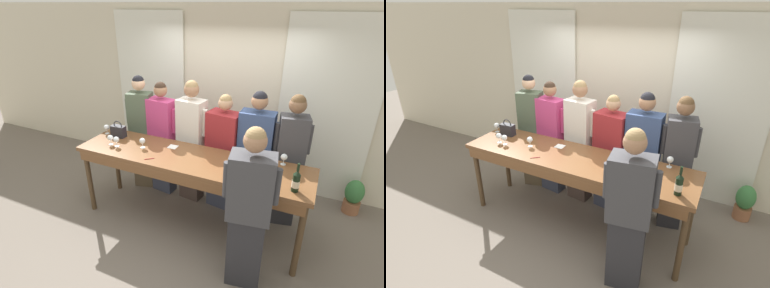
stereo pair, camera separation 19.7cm
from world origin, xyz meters
TOP-DOWN VIEW (x-y plane):
  - ground_plane at (0.00, 0.00)m, footprint 18.00×18.00m
  - wall_back at (0.00, 1.53)m, footprint 12.00×0.06m
  - curtain_panel_left at (-1.44, 1.46)m, footprint 1.30×0.03m
  - curtain_panel_right at (1.44, 1.46)m, footprint 1.30×0.03m
  - tasting_bar at (0.00, -0.03)m, footprint 3.01×0.77m
  - wine_bottle at (1.30, -0.22)m, footprint 0.08×0.08m
  - handbag at (-1.20, 0.15)m, footprint 0.21×0.11m
  - wine_glass_front_left at (-0.68, -0.01)m, footprint 0.08×0.08m
  - wine_glass_front_mid at (-1.02, -0.13)m, footprint 0.08×0.08m
  - wine_glass_front_right at (-1.42, 0.17)m, footprint 0.08×0.08m
  - wine_glass_center_left at (0.66, -0.07)m, footprint 0.08×0.08m
  - wine_glass_center_mid at (-1.13, -0.11)m, footprint 0.08×0.08m
  - wine_glass_center_right at (1.10, 0.30)m, footprint 0.08×0.08m
  - napkin at (-0.33, 0.17)m, footprint 0.12×0.12m
  - pen at (-0.43, -0.25)m, footprint 0.10×0.08m
  - guest_olive_jacket at (-1.11, 0.60)m, footprint 0.47×0.32m
  - guest_pink_top at (-0.74, 0.60)m, footprint 0.52×0.28m
  - guest_cream_sweater at (-0.25, 0.60)m, footprint 0.50×0.30m
  - guest_striped_shirt at (0.24, 0.60)m, footprint 0.57×0.35m
  - guest_navy_coat at (0.68, 0.60)m, footprint 0.56×0.26m
  - guest_beige_cap at (1.13, 0.60)m, footprint 0.46×0.33m
  - host_pouring at (0.93, -0.61)m, footprint 0.54×0.34m
  - potted_plant at (2.03, 1.22)m, footprint 0.25×0.25m

SIDE VIEW (x-z plane):
  - ground_plane at x=0.00m, z-range 0.00..0.00m
  - potted_plant at x=2.03m, z-range 0.01..0.53m
  - guest_striped_shirt at x=0.24m, z-range 0.00..1.72m
  - guest_pink_top at x=-0.74m, z-range 0.02..1.81m
  - guest_navy_coat at x=0.68m, z-range 0.02..1.83m
  - host_pouring at x=0.93m, z-range 0.02..1.84m
  - tasting_bar at x=0.00m, z-range 0.42..1.46m
  - guest_beige_cap at x=1.13m, z-range 0.04..1.86m
  - guest_olive_jacket at x=-1.11m, z-range 0.03..1.87m
  - guest_cream_sweater at x=-0.25m, z-range 0.03..1.88m
  - napkin at x=-0.33m, z-range 1.04..1.04m
  - pen at x=-0.43m, z-range 1.04..1.04m
  - handbag at x=-1.20m, z-range 1.00..1.25m
  - wine_glass_front_left at x=-0.68m, z-range 1.06..1.20m
  - wine_glass_front_mid at x=-1.02m, z-range 1.06..1.20m
  - wine_glass_front_right at x=-1.42m, z-range 1.06..1.20m
  - wine_glass_center_left at x=0.66m, z-range 1.06..1.20m
  - wine_glass_center_mid at x=-1.13m, z-range 1.06..1.20m
  - wine_glass_center_right at x=1.10m, z-range 1.06..1.20m
  - wine_bottle at x=1.30m, z-range 0.99..1.31m
  - curtain_panel_left at x=-1.44m, z-range 0.00..2.69m
  - curtain_panel_right at x=1.44m, z-range 0.00..2.69m
  - wall_back at x=0.00m, z-range 0.00..2.80m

